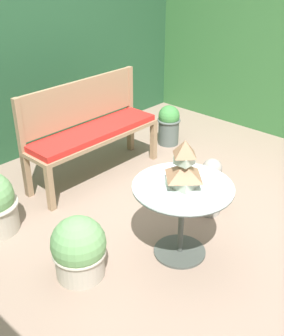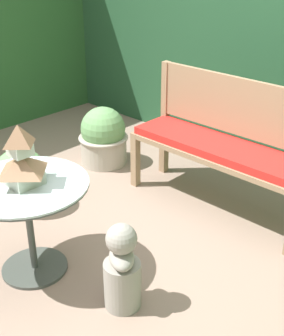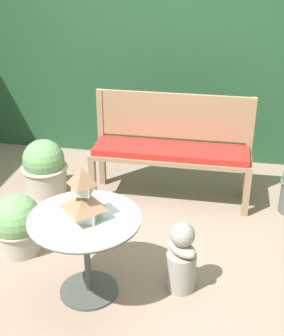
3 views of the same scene
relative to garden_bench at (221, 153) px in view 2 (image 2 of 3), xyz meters
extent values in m
plane|color=gray|center=(-0.21, -0.92, -0.47)|extent=(30.00, 30.00, 0.00)
cube|color=#937556|center=(-0.72, -0.18, -0.24)|extent=(0.06, 0.06, 0.44)
cube|color=#937556|center=(-0.72, 0.18, -0.24)|extent=(0.06, 0.06, 0.44)
cube|color=#937556|center=(0.00, 0.00, 0.00)|extent=(1.50, 0.43, 0.04)
cube|color=red|center=(0.00, 0.00, 0.05)|extent=(1.44, 0.39, 0.06)
cube|color=#937556|center=(-0.72, 0.19, 0.04)|extent=(0.06, 0.06, 1.01)
cube|color=#937556|center=(0.00, 0.19, 0.32)|extent=(1.44, 0.04, 0.44)
cylinder|color=#424742|center=(-0.40, -1.45, -0.46)|extent=(0.42, 0.42, 0.02)
cylinder|color=#424742|center=(-0.40, -1.45, -0.16)|extent=(0.04, 0.04, 0.62)
cylinder|color=silver|center=(-0.40, -1.45, 0.16)|extent=(0.77, 0.77, 0.01)
torus|color=#424742|center=(-0.40, -1.45, 0.15)|extent=(0.77, 0.77, 0.02)
cube|color=#B2BCA8|center=(-0.40, -1.45, 0.20)|extent=(0.19, 0.19, 0.08)
pyramid|color=#936B4C|center=(-0.40, -1.45, 0.29)|extent=(0.25, 0.25, 0.11)
cube|color=#B2BCA8|center=(-0.40, -1.45, 0.38)|extent=(0.12, 0.12, 0.07)
pyramid|color=#936B4C|center=(-0.40, -1.45, 0.48)|extent=(0.16, 0.16, 0.12)
cylinder|color=gray|center=(0.25, -1.29, -0.32)|extent=(0.22, 0.22, 0.29)
ellipsoid|color=gray|center=(0.25, -1.29, -0.12)|extent=(0.28, 0.27, 0.10)
sphere|color=gray|center=(0.25, -1.29, 0.00)|extent=(0.18, 0.18, 0.18)
cylinder|color=#ADA393|center=(-1.25, -0.07, -0.33)|extent=(0.43, 0.43, 0.27)
torus|color=#ADA393|center=(-1.25, -0.07, -0.21)|extent=(0.46, 0.46, 0.03)
sphere|color=#66995B|center=(-1.25, -0.07, -0.12)|extent=(0.41, 0.41, 0.41)
cylinder|color=#ADA393|center=(-1.10, -1.06, -0.36)|extent=(0.37, 0.37, 0.22)
torus|color=#ADA393|center=(-1.10, -1.06, -0.26)|extent=(0.40, 0.40, 0.03)
sphere|color=#66995B|center=(-1.10, -1.06, -0.18)|extent=(0.41, 0.41, 0.41)
camera|label=1|loc=(-2.58, -3.06, 1.76)|focal=45.00mm
camera|label=2|loc=(1.77, -2.74, 1.47)|focal=50.00mm
camera|label=3|loc=(0.46, -3.99, 1.84)|focal=50.00mm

